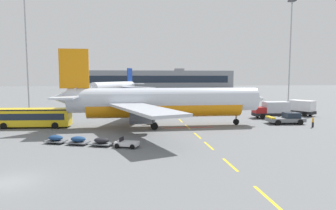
% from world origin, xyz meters
% --- Properties ---
extents(ground, '(400.00, 400.00, 0.00)m').
position_xyz_m(ground, '(40.00, 40.00, 0.00)').
color(ground, slate).
extents(apron_paint_markings, '(8.00, 96.90, 0.01)m').
position_xyz_m(apron_paint_markings, '(18.00, 38.39, 0.00)').
color(apron_paint_markings, yellow).
rests_on(apron_paint_markings, ground).
extents(airliner_foreground, '(34.67, 34.63, 12.20)m').
position_xyz_m(airliner_foreground, '(13.95, 23.65, 3.95)').
color(airliner_foreground, silver).
rests_on(airliner_foreground, ground).
extents(pushback_tug, '(6.10, 3.38, 2.08)m').
position_xyz_m(pushback_tug, '(35.37, 23.74, 0.90)').
color(pushback_tug, slate).
rests_on(pushback_tug, ground).
extents(airliner_mid_left, '(30.56, 32.26, 11.85)m').
position_xyz_m(airliner_mid_left, '(2.54, 98.53, 3.84)').
color(airliner_mid_left, silver).
rests_on(airliner_mid_left, ground).
extents(apron_shuttle_bus, '(12.18, 3.62, 3.00)m').
position_xyz_m(apron_shuttle_bus, '(-6.51, 25.12, 1.75)').
color(apron_shuttle_bus, yellow).
rests_on(apron_shuttle_bus, ground).
extents(catering_truck, '(5.65, 7.24, 3.14)m').
position_xyz_m(catering_truck, '(43.62, 33.99, 1.65)').
color(catering_truck, black).
rests_on(catering_truck, ground).
extents(fuel_service_truck, '(7.01, 2.70, 3.14)m').
position_xyz_m(fuel_service_truck, '(36.29, 30.79, 1.65)').
color(fuel_service_truck, black).
rests_on(fuel_service_truck, ground).
extents(baggage_train, '(11.37, 5.46, 1.14)m').
position_xyz_m(baggage_train, '(4.31, 11.66, 0.53)').
color(baggage_train, silver).
rests_on(baggage_train, ground).
extents(ground_crew_worker, '(0.44, 0.56, 1.68)m').
position_xyz_m(ground_crew_worker, '(37.59, 19.79, 0.96)').
color(ground_crew_worker, '#232328').
rests_on(ground_crew_worker, ground).
extents(apron_light_mast_near, '(1.80, 1.80, 28.45)m').
position_xyz_m(apron_light_mast_near, '(-14.72, 49.13, 17.41)').
color(apron_light_mast_near, slate).
rests_on(apron_light_mast_near, ground).
extents(apron_light_mast_far, '(1.80, 1.80, 30.15)m').
position_xyz_m(apron_light_mast_far, '(55.54, 59.04, 18.33)').
color(apron_light_mast_far, slate).
rests_on(apron_light_mast_far, ground).
extents(terminal_satellite, '(95.31, 22.99, 13.54)m').
position_xyz_m(terminal_satellite, '(26.56, 170.03, 5.98)').
color(terminal_satellite, gray).
rests_on(terminal_satellite, ground).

